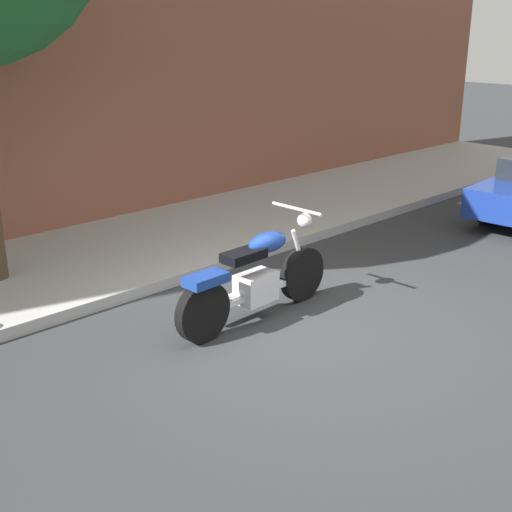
% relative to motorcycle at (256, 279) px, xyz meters
% --- Properties ---
extents(ground_plane, '(60.00, 60.00, 0.00)m').
position_rel_motorcycle_xyz_m(ground_plane, '(0.18, -0.43, -0.46)').
color(ground_plane, '#303335').
extents(sidewalk, '(22.25, 2.79, 0.14)m').
position_rel_motorcycle_xyz_m(sidewalk, '(0.18, 2.74, -0.39)').
color(sidewalk, '#A9A9A9').
rests_on(sidewalk, ground).
extents(motorcycle, '(2.15, 0.70, 1.13)m').
position_rel_motorcycle_xyz_m(motorcycle, '(0.00, 0.00, 0.00)').
color(motorcycle, black).
rests_on(motorcycle, ground).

